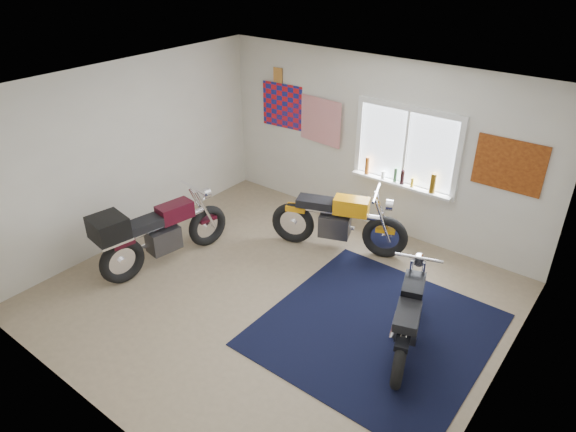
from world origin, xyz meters
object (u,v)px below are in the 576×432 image
Objects in this scene: black_chrome_bike at (408,317)px; maroon_tourer at (155,233)px; yellow_triumph at (338,222)px; navy_rug at (376,329)px.

maroon_tourer is (-3.53, -0.68, 0.13)m from black_chrome_bike.
yellow_triumph is 2.16m from black_chrome_bike.
navy_rug is at bearing 70.40° from black_chrome_bike.
black_chrome_bike is (0.39, -0.01, 0.40)m from navy_rug.
yellow_triumph is 1.13× the size of black_chrome_bike.
black_chrome_bike is (1.76, -1.26, -0.05)m from yellow_triumph.
yellow_triumph is at bearing 35.98° from black_chrome_bike.
maroon_tourer reaches higher than yellow_triumph.
navy_rug is 1.91m from yellow_triumph.
navy_rug is 0.56m from black_chrome_bike.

